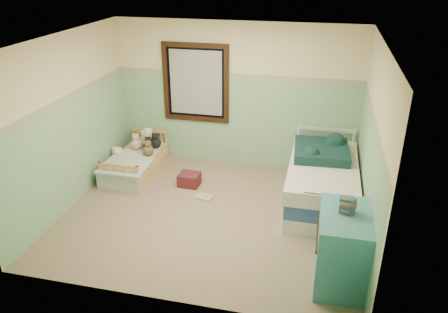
% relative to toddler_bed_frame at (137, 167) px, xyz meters
% --- Properties ---
extents(floor, '(4.20, 3.60, 0.02)m').
position_rel_toddler_bed_frame_xyz_m(floor, '(1.60, -1.05, -0.10)').
color(floor, '#87755A').
rests_on(floor, ground).
extents(ceiling, '(4.20, 3.60, 0.02)m').
position_rel_toddler_bed_frame_xyz_m(ceiling, '(1.60, -1.05, 2.42)').
color(ceiling, silver).
rests_on(ceiling, wall_back).
extents(wall_back, '(4.20, 0.04, 2.50)m').
position_rel_toddler_bed_frame_xyz_m(wall_back, '(1.60, 0.75, 1.16)').
color(wall_back, beige).
rests_on(wall_back, floor).
extents(wall_front, '(4.20, 0.04, 2.50)m').
position_rel_toddler_bed_frame_xyz_m(wall_front, '(1.60, -2.85, 1.16)').
color(wall_front, beige).
rests_on(wall_front, floor).
extents(wall_left, '(0.04, 3.60, 2.50)m').
position_rel_toddler_bed_frame_xyz_m(wall_left, '(-0.50, -1.05, 1.16)').
color(wall_left, beige).
rests_on(wall_left, floor).
extents(wall_right, '(0.04, 3.60, 2.50)m').
position_rel_toddler_bed_frame_xyz_m(wall_right, '(3.70, -1.05, 1.16)').
color(wall_right, beige).
rests_on(wall_right, floor).
extents(wainscot_mint, '(4.20, 0.01, 1.50)m').
position_rel_toddler_bed_frame_xyz_m(wainscot_mint, '(1.60, 0.74, 0.66)').
color(wainscot_mint, '#70AB77').
rests_on(wainscot_mint, floor).
extents(border_strip, '(4.20, 0.01, 0.15)m').
position_rel_toddler_bed_frame_xyz_m(border_strip, '(1.60, 0.74, 1.49)').
color(border_strip, '#547F5A').
rests_on(border_strip, wall_back).
extents(window_frame, '(1.16, 0.06, 1.36)m').
position_rel_toddler_bed_frame_xyz_m(window_frame, '(0.90, 0.71, 1.36)').
color(window_frame, black).
rests_on(window_frame, wall_back).
extents(window_blinds, '(0.92, 0.01, 1.12)m').
position_rel_toddler_bed_frame_xyz_m(window_blinds, '(0.90, 0.72, 1.36)').
color(window_blinds, '#B7B7B6').
rests_on(window_blinds, window_frame).
extents(toddler_bed_frame, '(0.69, 1.39, 0.18)m').
position_rel_toddler_bed_frame_xyz_m(toddler_bed_frame, '(0.00, 0.00, 0.00)').
color(toddler_bed_frame, '#AC6F46').
rests_on(toddler_bed_frame, floor).
extents(toddler_mattress, '(0.63, 1.33, 0.12)m').
position_rel_toddler_bed_frame_xyz_m(toddler_mattress, '(0.00, 0.00, 0.15)').
color(toddler_mattress, silver).
rests_on(toddler_mattress, toddler_bed_frame).
extents(patchwork_quilt, '(0.75, 0.69, 0.03)m').
position_rel_toddler_bed_frame_xyz_m(patchwork_quilt, '(0.00, -0.43, 0.22)').
color(patchwork_quilt, '#81A0D4').
rests_on(patchwork_quilt, toddler_mattress).
extents(plush_bed_brown, '(0.18, 0.18, 0.18)m').
position_rel_toddler_bed_frame_xyz_m(plush_bed_brown, '(-0.15, 0.50, 0.30)').
color(plush_bed_brown, brown).
rests_on(plush_bed_brown, toddler_mattress).
extents(plush_bed_white, '(0.23, 0.23, 0.23)m').
position_rel_toddler_bed_frame_xyz_m(plush_bed_white, '(0.05, 0.50, 0.32)').
color(plush_bed_white, white).
rests_on(plush_bed_white, toddler_mattress).
extents(plush_bed_tan, '(0.20, 0.20, 0.20)m').
position_rel_toddler_bed_frame_xyz_m(plush_bed_tan, '(-0.10, 0.28, 0.31)').
color(plush_bed_tan, '#CEB292').
rests_on(plush_bed_tan, toddler_mattress).
extents(plush_bed_dark, '(0.18, 0.18, 0.18)m').
position_rel_toddler_bed_frame_xyz_m(plush_bed_dark, '(0.13, 0.28, 0.30)').
color(plush_bed_dark, black).
rests_on(plush_bed_dark, toddler_mattress).
extents(plush_floor_cream, '(0.28, 0.28, 0.28)m').
position_rel_toddler_bed_frame_xyz_m(plush_floor_cream, '(-0.35, 0.03, 0.05)').
color(plush_floor_cream, '#EFE4C3').
rests_on(plush_floor_cream, floor).
extents(plush_floor_tan, '(0.24, 0.24, 0.24)m').
position_rel_toddler_bed_frame_xyz_m(plush_floor_tan, '(-0.35, -0.50, 0.03)').
color(plush_floor_tan, '#CEB292').
rests_on(plush_floor_tan, floor).
extents(twin_bed_frame, '(0.95, 1.91, 0.22)m').
position_rel_toddler_bed_frame_xyz_m(twin_bed_frame, '(3.15, -0.35, 0.02)').
color(twin_bed_frame, silver).
rests_on(twin_bed_frame, floor).
extents(twin_boxspring, '(0.95, 1.91, 0.22)m').
position_rel_toddler_bed_frame_xyz_m(twin_boxspring, '(3.15, -0.35, 0.24)').
color(twin_boxspring, navy).
rests_on(twin_boxspring, twin_bed_frame).
extents(twin_mattress, '(0.99, 1.95, 0.22)m').
position_rel_toddler_bed_frame_xyz_m(twin_mattress, '(3.15, -0.35, 0.46)').
color(twin_mattress, silver).
rests_on(twin_mattress, twin_boxspring).
extents(teal_blanket, '(0.86, 0.91, 0.14)m').
position_rel_toddler_bed_frame_xyz_m(teal_blanket, '(3.10, -0.05, 0.64)').
color(teal_blanket, black).
rests_on(teal_blanket, twin_mattress).
extents(dresser, '(0.55, 0.89, 0.89)m').
position_rel_toddler_bed_frame_xyz_m(dresser, '(3.41, -2.08, 0.35)').
color(dresser, teal).
rests_on(dresser, floor).
extents(book_stack, '(0.18, 0.16, 0.16)m').
position_rel_toddler_bed_frame_xyz_m(book_stack, '(3.41, -2.03, 0.88)').
color(book_stack, brown).
rests_on(book_stack, dresser).
extents(red_pillow, '(0.34, 0.30, 0.21)m').
position_rel_toddler_bed_frame_xyz_m(red_pillow, '(1.04, -0.26, 0.01)').
color(red_pillow, maroon).
rests_on(red_pillow, floor).
extents(floor_book, '(0.30, 0.25, 0.02)m').
position_rel_toddler_bed_frame_xyz_m(floor_book, '(1.38, -0.60, -0.08)').
color(floor_book, '#F29C46').
rests_on(floor_book, floor).
extents(extra_plush_0, '(0.19, 0.19, 0.19)m').
position_rel_toddler_bed_frame_xyz_m(extra_plush_0, '(0.21, 0.08, 0.30)').
color(extra_plush_0, brown).
rests_on(extra_plush_0, toddler_mattress).
extents(extra_plush_1, '(0.19, 0.19, 0.19)m').
position_rel_toddler_bed_frame_xyz_m(extra_plush_1, '(0.21, 0.42, 0.31)').
color(extra_plush_1, black).
rests_on(extra_plush_1, toddler_mattress).
extents(extra_plush_2, '(0.18, 0.18, 0.18)m').
position_rel_toddler_bed_frame_xyz_m(extra_plush_2, '(-0.05, 0.52, 0.30)').
color(extra_plush_2, '#EFE4C3').
rests_on(extra_plush_2, toddler_mattress).
extents(extra_plush_3, '(0.18, 0.18, 0.18)m').
position_rel_toddler_bed_frame_xyz_m(extra_plush_3, '(0.08, 0.37, 0.30)').
color(extra_plush_3, '#CEB292').
rests_on(extra_plush_3, toddler_mattress).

